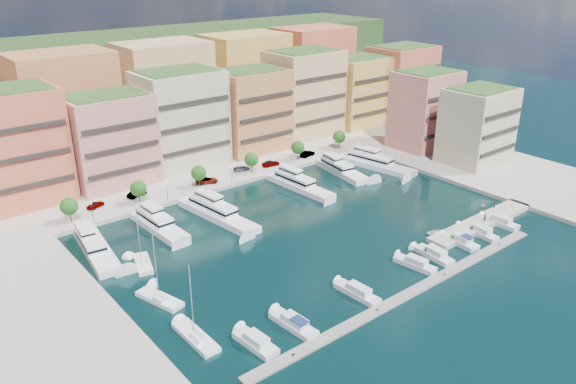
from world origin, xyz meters
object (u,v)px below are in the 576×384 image
(yacht_1, at_px, (158,224))
(car_4, at_px, (271,163))
(tree_5, at_px, (339,137))
(cruiser_6, at_px, (434,255))
(tender_0, at_px, (435,233))
(lamppost_0, at_px, (92,209))
(lamppost_3, at_px, (286,157))
(yacht_0, at_px, (94,246))
(yacht_2, at_px, (215,212))
(tree_3, at_px, (251,159))
(yacht_4, at_px, (298,184))
(cruiser_3, at_px, (357,293))
(sailboat_1, at_px, (160,300))
(person_0, at_px, (485,218))
(lamppost_4, at_px, (334,144))
(car_1, at_px, (137,194))
(car_5, at_px, (307,154))
(sailboat_2, at_px, (143,264))
(car_0, at_px, (95,205))
(lamppost_1, at_px, (167,189))
(tender_1, at_px, (458,222))
(tree_0, at_px, (69,206))
(tender_3, at_px, (483,205))
(tree_2, at_px, (199,173))
(cruiser_0, at_px, (256,343))
(cruiser_7, at_px, (461,242))
(tree_1, at_px, (138,189))
(cruiser_8, at_px, (480,232))
(car_3, at_px, (241,168))
(yacht_5, at_px, (340,169))
(cruiser_5, at_px, (415,264))
(cruiser_9, at_px, (500,222))
(sailboat_0, at_px, (196,338))
(cruiser_1, at_px, (294,324))
(tree_4, at_px, (298,148))
(car_2, at_px, (207,180))
(yacht_6, at_px, (373,163))

(yacht_1, bearing_deg, car_4, 18.56)
(tree_5, relative_size, cruiser_6, 0.65)
(tender_0, bearing_deg, lamppost_0, 53.30)
(lamppost_3, bearing_deg, yacht_0, -168.49)
(lamppost_3, xyz_separation_m, yacht_2, (-31.15, -13.26, -2.62))
(yacht_1, bearing_deg, tree_3, 20.74)
(yacht_4, relative_size, cruiser_3, 2.34)
(sailboat_1, bearing_deg, person_0, -14.84)
(lamppost_3, xyz_separation_m, lamppost_4, (18.00, 0.00, 0.00))
(car_1, relative_size, car_5, 0.97)
(sailboat_2, xyz_separation_m, car_0, (2.45, 29.56, 1.44))
(lamppost_1, distance_m, tender_1, 66.64)
(lamppost_1, xyz_separation_m, tender_1, (44.30, -49.67, -3.39))
(lamppost_3, relative_size, sailboat_2, 0.32)
(tree_0, height_order, tender_3, tree_0)
(tree_2, distance_m, sailboat_2, 37.61)
(cruiser_0, distance_m, sailboat_2, 32.80)
(cruiser_7, bearing_deg, lamppost_1, 123.41)
(tree_5, height_order, lamppost_0, tree_5)
(lamppost_4, relative_size, tender_3, 3.00)
(tree_1, xyz_separation_m, cruiser_8, (49.46, -58.09, -4.20))
(car_3, bearing_deg, tender_1, -155.02)
(yacht_4, xyz_separation_m, sailboat_1, (-50.56, -23.88, -0.78))
(yacht_5, xyz_separation_m, cruiser_5, (-23.73, -44.96, -0.66))
(cruiser_5, distance_m, cruiser_8, 21.08)
(tender_3, distance_m, person_0, 10.83)
(cruiser_5, height_order, tender_1, cruiser_5)
(tree_0, relative_size, car_4, 1.14)
(person_0, bearing_deg, sailboat_1, 28.93)
(tree_3, relative_size, yacht_4, 0.26)
(cruiser_9, bearing_deg, sailboat_1, 164.46)
(sailboat_0, bearing_deg, cruiser_1, -27.12)
(yacht_0, xyz_separation_m, person_0, (70.19, -42.04, 0.77))
(yacht_2, bearing_deg, yacht_4, 2.92)
(lamppost_0, distance_m, car_3, 43.21)
(lamppost_0, distance_m, cruiser_1, 56.91)
(yacht_4, xyz_separation_m, sailboat_0, (-51.08, -36.88, -0.78))
(sailboat_1, distance_m, car_5, 77.20)
(tree_0, relative_size, tree_3, 1.00)
(yacht_2, bearing_deg, cruiser_1, -106.07)
(sailboat_2, height_order, tender_1, sailboat_2)
(tree_5, relative_size, sailboat_1, 0.43)
(tree_4, xyz_separation_m, yacht_1, (-50.00, -12.88, -3.65))
(tree_0, bearing_deg, lamppost_0, -29.90)
(car_2, xyz_separation_m, car_5, (33.46, -0.34, 0.05))
(lamppost_3, bearing_deg, cruiser_7, -89.18)
(yacht_6, height_order, cruiser_1, yacht_6)
(tree_2, relative_size, yacht_2, 0.23)
(yacht_1, height_order, car_4, yacht_1)
(lamppost_3, relative_size, cruiser_7, 0.53)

